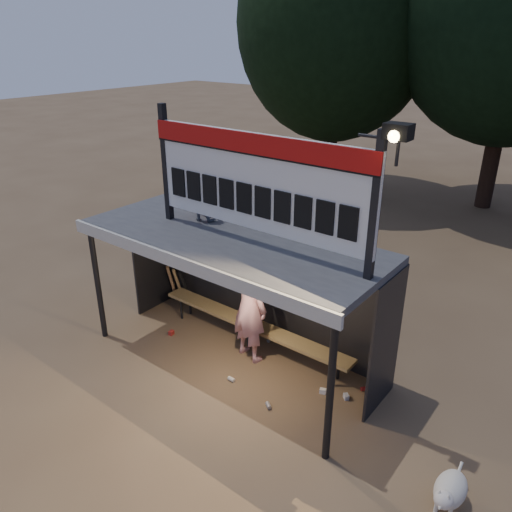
{
  "coord_description": "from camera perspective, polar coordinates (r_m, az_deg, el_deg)",
  "views": [
    {
      "loc": [
        4.75,
        -5.43,
        5.22
      ],
      "look_at": [
        0.2,
        0.4,
        1.9
      ],
      "focal_mm": 35.0,
      "sensor_mm": 36.0,
      "label": 1
    }
  ],
  "objects": [
    {
      "name": "ground",
      "position": [
        8.91,
        -2.65,
        -11.74
      ],
      "size": [
        80.0,
        80.0,
        0.0
      ],
      "primitive_type": "plane",
      "color": "brown",
      "rests_on": "ground"
    },
    {
      "name": "player",
      "position": [
        8.45,
        -0.77,
        -5.72
      ],
      "size": [
        0.81,
        0.6,
        2.02
      ],
      "primitive_type": "imported",
      "rotation": [
        0.0,
        0.0,
        2.97
      ],
      "color": "silver",
      "rests_on": "ground"
    },
    {
      "name": "child_a",
      "position": [
        8.38,
        -6.17,
        7.23
      ],
      "size": [
        0.53,
        0.46,
        0.96
      ],
      "primitive_type": "imported",
      "rotation": [
        0.0,
        0.0,
        3.37
      ],
      "color": "slate",
      "rests_on": "dugout_shelter"
    },
    {
      "name": "child_b",
      "position": [
        8.6,
        -5.26,
        7.93
      ],
      "size": [
        0.5,
        0.33,
        1.02
      ],
      "primitive_type": "imported",
      "rotation": [
        0.0,
        0.0,
        3.15
      ],
      "color": "#B3201B",
      "rests_on": "dugout_shelter"
    },
    {
      "name": "dugout_shelter",
      "position": [
        8.13,
        -1.79,
        -0.35
      ],
      "size": [
        5.1,
        2.08,
        2.32
      ],
      "color": "#414244",
      "rests_on": "ground"
    },
    {
      "name": "scoreboard_assembly",
      "position": [
        7.11,
        0.25,
        8.71
      ],
      "size": [
        4.1,
        0.27,
        1.99
      ],
      "color": "black",
      "rests_on": "dugout_shelter"
    },
    {
      "name": "bench",
      "position": [
        9.01,
        -0.42,
        -7.91
      ],
      "size": [
        4.0,
        0.35,
        0.48
      ],
      "color": "olive",
      "rests_on": "ground"
    },
    {
      "name": "tree_left",
      "position": [
        17.75,
        9.26,
        24.83
      ],
      "size": [
        6.46,
        6.46,
        9.27
      ],
      "color": "#311E16",
      "rests_on": "ground"
    },
    {
      "name": "dog",
      "position": [
        6.89,
        21.24,
        -23.73
      ],
      "size": [
        0.36,
        0.81,
        0.49
      ],
      "color": "silver",
      "rests_on": "ground"
    },
    {
      "name": "bats",
      "position": [
        10.48,
        -8.84,
        -3.34
      ],
      "size": [
        0.49,
        0.33,
        0.84
      ],
      "color": "#946A45",
      "rests_on": "ground"
    },
    {
      "name": "litter",
      "position": [
        8.54,
        3.39,
        -13.22
      ],
      "size": [
        3.73,
        1.57,
        0.08
      ],
      "color": "red",
      "rests_on": "ground"
    }
  ]
}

